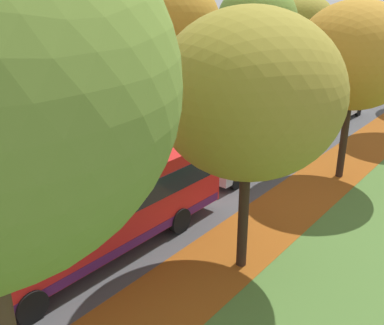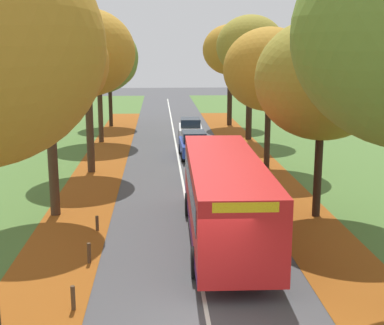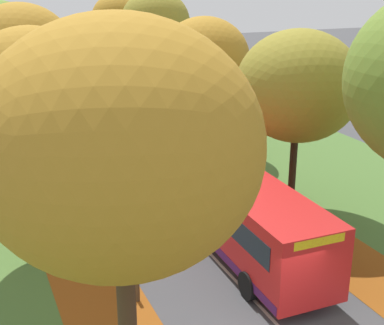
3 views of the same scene
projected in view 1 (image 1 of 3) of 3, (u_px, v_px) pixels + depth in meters
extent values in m
cube|color=#476B2D|center=(152.00, 116.00, 31.10)|extent=(12.00, 90.00, 0.01)
cube|color=#8C4714|center=(138.00, 154.00, 24.08)|extent=(2.80, 60.00, 0.00)
cube|color=#8C4714|center=(294.00, 202.00, 18.76)|extent=(2.80, 60.00, 0.00)
cube|color=silver|center=(269.00, 143.00, 25.79)|extent=(0.12, 80.00, 0.01)
cylinder|color=#422D1E|center=(55.00, 130.00, 20.68)|extent=(0.40, 0.40, 4.46)
ellipsoid|color=#AD7A23|center=(44.00, 40.00, 19.18)|extent=(4.85, 4.85, 4.36)
cylinder|color=#422D1E|center=(174.00, 99.00, 26.00)|extent=(0.42, 0.42, 4.62)
ellipsoid|color=#AD7A23|center=(172.00, 22.00, 24.42)|extent=(5.21, 5.21, 4.69)
cylinder|color=#422D1E|center=(254.00, 78.00, 33.45)|extent=(0.36, 0.36, 3.98)
ellipsoid|color=olive|center=(257.00, 20.00, 31.92)|extent=(5.69, 5.69, 5.12)
cylinder|color=black|center=(302.00, 66.00, 39.29)|extent=(0.33, 0.33, 3.67)
ellipsoid|color=olive|center=(306.00, 22.00, 37.93)|extent=(4.86, 4.86, 4.37)
cylinder|color=black|center=(243.00, 215.00, 13.97)|extent=(0.33, 0.33, 3.62)
ellipsoid|color=olive|center=(249.00, 95.00, 12.55)|extent=(5.35, 5.35, 4.82)
cylinder|color=black|center=(344.00, 139.00, 20.66)|extent=(0.33, 0.33, 3.70)
ellipsoid|color=#AD7A23|center=(355.00, 56.00, 19.25)|extent=(5.17, 5.17, 4.66)
cylinder|color=#4C3823|center=(45.00, 195.00, 18.73)|extent=(0.12, 0.12, 0.58)
cube|color=red|center=(94.00, 208.00, 14.57)|extent=(2.70, 10.45, 2.50)
cube|color=#19232D|center=(93.00, 197.00, 14.42)|extent=(2.71, 9.20, 0.80)
cube|color=#4C1951|center=(96.00, 237.00, 14.96)|extent=(2.71, 10.24, 0.32)
cylinder|color=black|center=(30.00, 306.00, 12.02)|extent=(0.32, 0.97, 0.96)
cylinder|color=black|center=(179.00, 220.00, 16.38)|extent=(0.32, 0.97, 0.96)
cylinder|color=black|center=(134.00, 202.00, 17.78)|extent=(0.32, 0.97, 0.96)
cube|color=#B7BABF|center=(238.00, 163.00, 21.14)|extent=(1.83, 4.25, 0.70)
cube|color=#19232D|center=(240.00, 149.00, 21.01)|extent=(1.51, 2.06, 0.60)
cylinder|color=black|center=(235.00, 182.00, 19.88)|extent=(0.24, 0.65, 0.64)
cylinder|color=black|center=(208.00, 173.00, 20.82)|extent=(0.24, 0.65, 0.64)
cylinder|color=black|center=(266.00, 166.00, 21.73)|extent=(0.24, 0.65, 0.64)
cylinder|color=black|center=(240.00, 158.00, 22.66)|extent=(0.24, 0.65, 0.64)
cube|color=#233D9E|center=(295.00, 130.00, 25.83)|extent=(1.77, 4.23, 0.70)
cube|color=#19232D|center=(297.00, 119.00, 25.70)|extent=(1.48, 2.04, 0.60)
cylinder|color=black|center=(297.00, 145.00, 24.55)|extent=(0.23, 0.64, 0.64)
cylinder|color=black|center=(272.00, 139.00, 25.44)|extent=(0.23, 0.64, 0.64)
cylinder|color=black|center=(316.00, 133.00, 26.47)|extent=(0.23, 0.64, 0.64)
cylinder|color=black|center=(292.00, 128.00, 27.36)|extent=(0.23, 0.64, 0.64)
cube|color=silver|center=(340.00, 108.00, 30.37)|extent=(1.84, 4.26, 0.70)
cube|color=#19232D|center=(342.00, 98.00, 30.23)|extent=(1.51, 2.06, 0.60)
cylinder|color=black|center=(342.00, 119.00, 29.11)|extent=(0.24, 0.65, 0.64)
cylinder|color=black|center=(320.00, 115.00, 30.05)|extent=(0.24, 0.65, 0.64)
cylinder|color=black|center=(358.00, 111.00, 30.95)|extent=(0.24, 0.65, 0.64)
cylinder|color=black|center=(336.00, 108.00, 31.89)|extent=(0.24, 0.65, 0.64)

